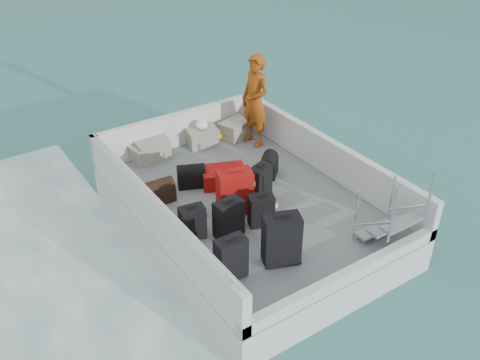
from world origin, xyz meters
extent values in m
plane|color=#164E4B|center=(0.00, 0.00, 0.00)|extent=(160.00, 160.00, 0.00)
cube|color=silver|center=(0.00, 0.00, 0.30)|extent=(3.60, 5.00, 0.60)
cube|color=slate|center=(0.00, 0.00, 0.61)|extent=(3.30, 4.70, 0.02)
cube|color=silver|center=(-1.73, 0.00, 0.97)|extent=(0.14, 5.00, 0.70)
cube|color=silver|center=(1.73, 0.00, 0.97)|extent=(0.14, 5.00, 0.70)
cube|color=silver|center=(0.00, 2.43, 0.97)|extent=(3.60, 0.14, 0.70)
cube|color=silver|center=(0.00, -2.43, 0.72)|extent=(3.60, 0.14, 0.20)
cylinder|color=silver|center=(-1.73, 0.00, 1.37)|extent=(0.04, 4.80, 0.04)
cube|color=black|center=(-1.29, -1.46, 0.95)|extent=(0.44, 0.26, 0.67)
cube|color=black|center=(-1.30, -0.40, 0.91)|extent=(0.42, 0.28, 0.58)
cube|color=black|center=(-0.51, -1.58, 1.02)|extent=(0.60, 0.48, 0.80)
cube|color=black|center=(-0.81, -0.66, 0.94)|extent=(0.46, 0.30, 0.64)
cube|color=#990B0B|center=(-0.36, -0.16, 1.00)|extent=(0.63, 0.48, 0.77)
cube|color=black|center=(-0.23, -0.70, 0.90)|extent=(0.45, 0.37, 0.55)
cube|color=black|center=(0.28, 0.02, 0.91)|extent=(0.46, 0.35, 0.57)
cube|color=#990B0B|center=(-0.05, 0.68, 0.77)|extent=(0.90, 0.75, 0.30)
cube|color=gray|center=(-0.85, 2.20, 0.78)|extent=(0.56, 0.42, 0.31)
cube|color=gray|center=(-0.70, 2.20, 0.80)|extent=(0.61, 0.43, 0.36)
cube|color=gray|center=(0.36, 2.14, 0.79)|extent=(0.63, 0.48, 0.34)
cube|color=gray|center=(1.11, 2.05, 0.79)|extent=(0.66, 0.54, 0.35)
ellipsoid|color=gold|center=(0.73, 2.20, 0.73)|extent=(0.28, 0.26, 0.22)
ellipsoid|color=white|center=(0.36, 2.14, 1.05)|extent=(0.24, 0.24, 0.18)
imported|color=#C85812|center=(1.30, 1.64, 1.55)|extent=(0.49, 0.72, 1.85)
camera|label=1|loc=(-4.33, -6.22, 5.75)|focal=40.00mm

